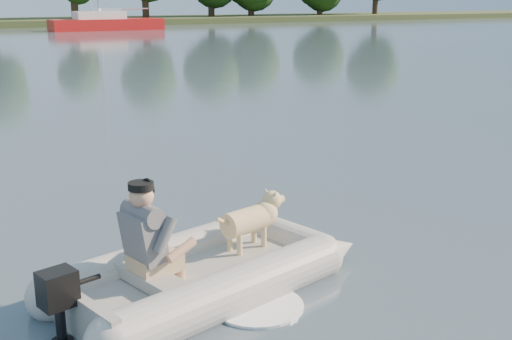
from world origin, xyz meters
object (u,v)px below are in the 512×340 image
dog (247,225)px  sailboat (106,23)px  man (145,233)px  dinghy (205,235)px

dog → sailboat: (11.47, 48.65, 0.08)m
sailboat → dog: bearing=-104.9°
man → dog: bearing=0.0°
dog → sailboat: sailboat is taller
man → dog: man is taller
dinghy → sailboat: bearing=60.6°
sailboat → dinghy: bearing=-105.5°
dinghy → sailboat: sailboat is taller
man → dinghy: bearing=-4.2°
man → dog: 1.26m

